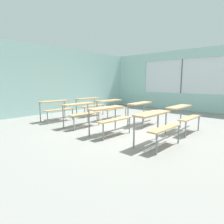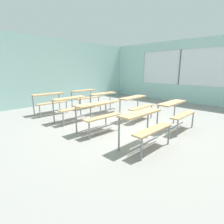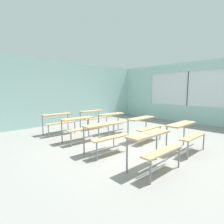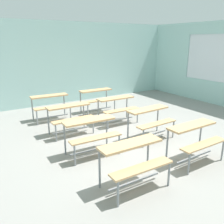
% 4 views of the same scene
% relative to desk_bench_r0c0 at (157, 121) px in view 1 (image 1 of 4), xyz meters
% --- Properties ---
extents(ground, '(10.00, 9.00, 0.05)m').
position_rel_desk_bench_r0c0_xyz_m(ground, '(0.87, 1.40, -0.59)').
color(ground, gray).
extents(wall_back, '(10.00, 0.12, 3.00)m').
position_rel_desk_bench_r0c0_xyz_m(wall_back, '(0.87, 5.90, 0.94)').
color(wall_back, '#A8D1CC').
rests_on(wall_back, ground).
extents(wall_right, '(0.12, 9.00, 3.00)m').
position_rel_desk_bench_r0c0_xyz_m(wall_right, '(5.87, 1.27, 0.88)').
color(wall_right, '#A8D1CC').
rests_on(wall_right, ground).
extents(desk_bench_r0c0, '(1.11, 0.61, 0.74)m').
position_rel_desk_bench_r0c0_xyz_m(desk_bench_r0c0, '(0.00, 0.00, 0.00)').
color(desk_bench_r0c0, tan).
rests_on(desk_bench_r0c0, ground).
extents(desk_bench_r0c1, '(1.10, 0.59, 0.74)m').
position_rel_desk_bench_r0c0_xyz_m(desk_bench_r0c1, '(1.54, 0.04, 0.00)').
color(desk_bench_r0c1, tan).
rests_on(desk_bench_r0c1, ground).
extents(desk_bench_r1c0, '(1.13, 0.64, 0.74)m').
position_rel_desk_bench_r0c0_xyz_m(desk_bench_r1c0, '(-0.03, 1.41, 0.00)').
color(desk_bench_r1c0, tan).
rests_on(desk_bench_r1c0, ground).
extents(desk_bench_r1c1, '(1.12, 0.63, 0.74)m').
position_rel_desk_bench_r0c0_xyz_m(desk_bench_r1c1, '(1.58, 1.39, 0.00)').
color(desk_bench_r1c1, tan).
rests_on(desk_bench_r1c1, ground).
extents(desk_bench_r2c0, '(1.10, 0.60, 0.74)m').
position_rel_desk_bench_r0c0_xyz_m(desk_bench_r2c0, '(0.05, 2.73, 0.00)').
color(desk_bench_r2c0, tan).
rests_on(desk_bench_r2c0, ground).
extents(desk_bench_r2c1, '(1.11, 0.62, 0.74)m').
position_rel_desk_bench_r0c0_xyz_m(desk_bench_r2c1, '(1.54, 2.77, 0.00)').
color(desk_bench_r2c1, tan).
rests_on(desk_bench_r2c1, ground).
extents(desk_bench_r3c0, '(1.13, 0.64, 0.74)m').
position_rel_desk_bench_r0c0_xyz_m(desk_bench_r3c0, '(0.01, 4.11, 0.00)').
color(desk_bench_r3c0, tan).
rests_on(desk_bench_r3c0, ground).
extents(desk_bench_r3c1, '(1.11, 0.62, 0.74)m').
position_rel_desk_bench_r0c0_xyz_m(desk_bench_r3c1, '(1.59, 4.08, 0.00)').
color(desk_bench_r3c1, tan).
rests_on(desk_bench_r3c1, ground).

